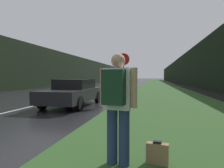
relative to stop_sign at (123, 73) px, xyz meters
name	(u,v)px	position (x,y,z in m)	size (l,w,h in m)	color
grass_verge	(158,85)	(2.56, 30.23, -1.65)	(6.00, 240.00, 0.02)	#2D5123
lane_stripe_b	(15,110)	(-4.28, -3.15, -1.66)	(0.12, 3.00, 0.01)	silver
lane_stripe_c	(76,96)	(-4.28, 3.85, -1.66)	(0.12, 3.00, 0.01)	silver
lane_stripe_d	(100,90)	(-4.28, 10.85, -1.66)	(0.12, 3.00, 0.01)	silver
treeline_far_side	(93,72)	(-14.12, 40.23, 1.14)	(2.00, 140.00, 5.60)	black
treeline_near_side	(183,71)	(8.56, 40.23, 1.42)	(2.00, 140.00, 6.16)	black
stop_sign	(123,73)	(0.00, 0.00, 0.00)	(0.65, 0.07, 2.74)	slate
hitchhiker_with_backpack	(117,102)	(1.04, -7.62, -0.63)	(0.62, 0.47, 1.81)	navy
suitcase	(157,154)	(1.67, -7.44, -1.48)	(0.37, 0.18, 0.40)	olive
car_passing_near	(74,92)	(-2.36, -1.25, -0.98)	(1.94, 4.58, 1.33)	black
car_passing_far	(129,82)	(-2.36, 21.66, -0.92)	(2.03, 4.19, 1.44)	#BCBCBC
car_oncoming	(113,81)	(-6.20, 27.24, -0.96)	(2.01, 4.43, 1.37)	maroon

